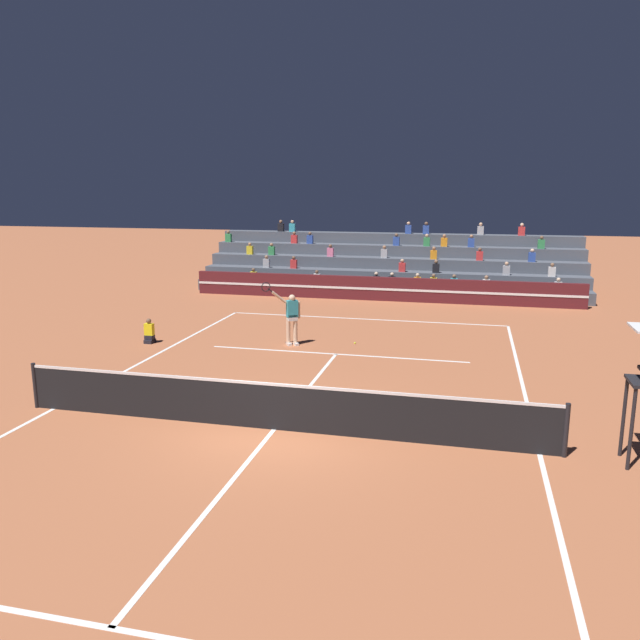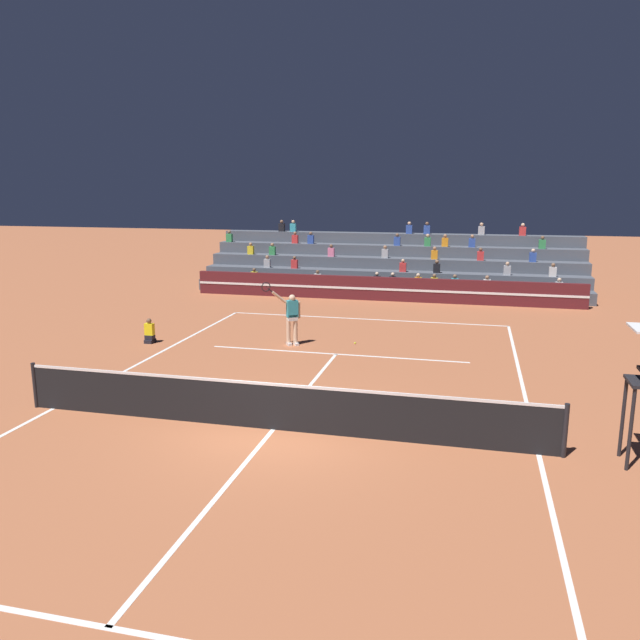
% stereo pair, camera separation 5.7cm
% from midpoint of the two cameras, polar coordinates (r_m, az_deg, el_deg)
% --- Properties ---
extents(ground_plane, '(120.00, 120.00, 0.00)m').
position_cam_midpoint_polar(ground_plane, '(13.82, -4.18, -9.96)').
color(ground_plane, '#AD603D').
extents(court_lines, '(11.10, 23.90, 0.01)m').
position_cam_midpoint_polar(court_lines, '(13.82, -4.18, -9.94)').
color(court_lines, white).
rests_on(court_lines, ground).
extents(tennis_net, '(12.00, 0.10, 1.10)m').
position_cam_midpoint_polar(tennis_net, '(13.62, -4.21, -7.83)').
color(tennis_net, black).
rests_on(tennis_net, ground).
extents(sponsor_banner_wall, '(18.00, 0.26, 1.10)m').
position_cam_midpoint_polar(sponsor_banner_wall, '(29.01, 5.65, 2.86)').
color(sponsor_banner_wall, '#51191E').
rests_on(sponsor_banner_wall, ground).
extents(bleacher_stand, '(18.96, 4.75, 3.38)m').
position_cam_midpoint_polar(bleacher_stand, '(32.67, 6.63, 4.70)').
color(bleacher_stand, '#4C515B').
rests_on(bleacher_stand, ground).
extents(ball_kid_courtside, '(0.30, 0.36, 0.84)m').
position_cam_midpoint_polar(ball_kid_courtside, '(21.82, -15.23, -1.18)').
color(ball_kid_courtside, black).
rests_on(ball_kid_courtside, ground).
extents(tennis_player, '(1.14, 0.87, 2.24)m').
position_cam_midpoint_polar(tennis_player, '(20.62, -2.57, 0.32)').
color(tennis_player, beige).
rests_on(tennis_player, ground).
extents(tennis_ball, '(0.07, 0.07, 0.07)m').
position_cam_midpoint_polar(tennis_ball, '(20.99, 3.30, -2.12)').
color(tennis_ball, '#C6DB33').
rests_on(tennis_ball, ground).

